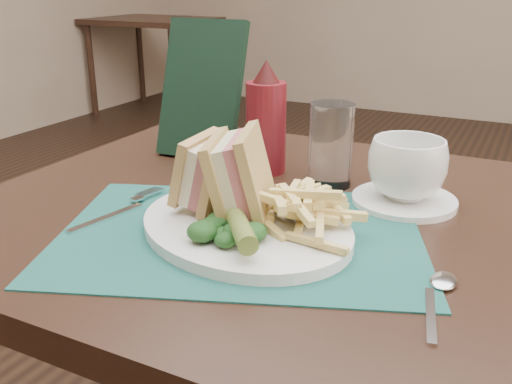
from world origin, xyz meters
TOP-DOWN VIEW (x-y plane):
  - wall_back at (0.00, 3.50)m, footprint 6.00×0.00m
  - table_bg_left at (-2.53, 2.61)m, footprint 0.90×0.75m
  - placemat at (-0.02, -0.61)m, footprint 0.54×0.47m
  - plate at (-0.01, -0.60)m, footprint 0.37×0.34m
  - sandwich_half_a at (-0.10, -0.58)m, footprint 0.08×0.10m
  - sandwich_half_b at (-0.05, -0.59)m, footprint 0.11×0.13m
  - kale_garnish at (-0.01, -0.66)m, footprint 0.11×0.08m
  - pickle_spear at (0.01, -0.66)m, footprint 0.09×0.11m
  - fries_pile at (0.06, -0.58)m, footprint 0.18×0.20m
  - fork at (-0.20, -0.62)m, footprint 0.07×0.17m
  - spoon at (0.24, -0.67)m, footprint 0.06×0.15m
  - saucer at (0.15, -0.41)m, footprint 0.18×0.18m
  - coffee_cup at (0.15, -0.41)m, footprint 0.14×0.14m
  - drinking_glass at (0.02, -0.38)m, footprint 0.08×0.08m
  - ketchup_bottle at (-0.10, -0.37)m, footprint 0.09×0.09m
  - check_presenter at (-0.24, -0.33)m, footprint 0.15×0.10m

SIDE VIEW (x-z plane):
  - wall_back at x=0.00m, z-range -3.00..3.00m
  - table_bg_left at x=-2.53m, z-range 0.00..0.75m
  - placemat at x=-0.02m, z-range 0.75..0.75m
  - spoon at x=0.24m, z-range 0.75..0.76m
  - saucer at x=0.15m, z-range 0.75..0.76m
  - fork at x=-0.20m, z-range 0.75..0.76m
  - plate at x=-0.01m, z-range 0.75..0.77m
  - kale_garnish at x=-0.01m, z-range 0.77..0.79m
  - pickle_spear at x=0.01m, z-range 0.78..0.80m
  - fries_pile at x=0.06m, z-range 0.77..0.83m
  - coffee_cup at x=0.15m, z-range 0.76..0.85m
  - drinking_glass at x=0.02m, z-range 0.75..0.88m
  - sandwich_half_a at x=-0.10m, z-range 0.77..0.87m
  - sandwich_half_b at x=-0.05m, z-range 0.77..0.88m
  - ketchup_bottle at x=-0.10m, z-range 0.75..0.94m
  - check_presenter at x=-0.24m, z-range 0.75..0.99m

